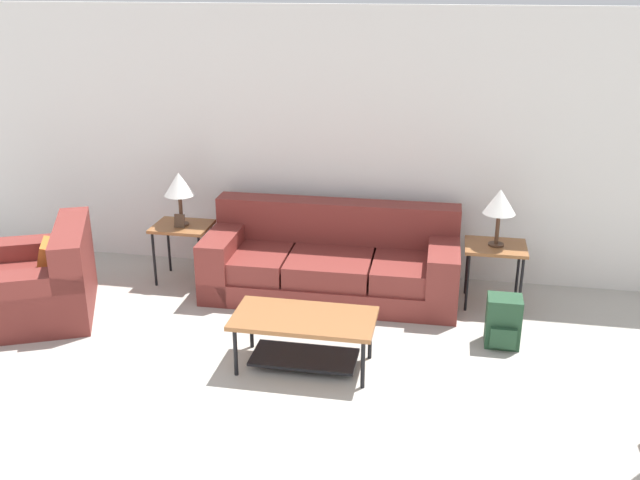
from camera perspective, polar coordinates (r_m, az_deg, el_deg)
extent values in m
cube|color=white|center=(6.95, 2.27, 7.59)|extent=(8.95, 0.06, 2.60)
cube|color=maroon|center=(6.74, 0.90, -3.51)|extent=(2.35, 0.98, 0.22)
cube|color=maroon|center=(6.79, -5.63, -1.49)|extent=(0.77, 0.86, 0.20)
cube|color=maroon|center=(6.64, 0.88, -1.93)|extent=(0.77, 0.86, 0.20)
cube|color=maroon|center=(6.57, 7.62, -2.36)|extent=(0.77, 0.86, 0.20)
cube|color=maroon|center=(6.86, 1.37, 1.53)|extent=(2.34, 0.29, 0.40)
cube|color=maroon|center=(6.89, -7.59, -1.52)|extent=(0.29, 0.95, 0.58)
cube|color=maroon|center=(6.60, 9.78, -2.66)|extent=(0.29, 0.95, 0.58)
cube|color=maroon|center=(6.81, -21.75, -3.98)|extent=(1.32, 1.40, 0.40)
cube|color=maroon|center=(6.61, -19.26, -0.61)|extent=(0.69, 1.12, 0.40)
cube|color=maroon|center=(7.17, -21.42, -2.02)|extent=(0.98, 0.63, 0.56)
cube|color=maroon|center=(6.39, -22.32, -4.88)|extent=(0.98, 0.63, 0.56)
cube|color=orange|center=(6.68, -21.09, -1.57)|extent=(0.31, 0.39, 0.36)
cube|color=#935B33|center=(5.42, -1.29, -6.30)|extent=(1.08, 0.56, 0.04)
cylinder|color=black|center=(5.45, -6.78, -8.87)|extent=(0.03, 0.03, 0.39)
cylinder|color=black|center=(5.26, 3.45, -9.88)|extent=(0.03, 0.03, 0.39)
cylinder|color=black|center=(5.81, -5.51, -6.80)|extent=(0.03, 0.03, 0.39)
cylinder|color=black|center=(5.64, 4.03, -7.65)|extent=(0.03, 0.03, 0.39)
cube|color=black|center=(5.58, -1.26, -9.34)|extent=(0.81, 0.39, 0.02)
cube|color=#935B33|center=(7.02, -10.99, 1.07)|extent=(0.54, 0.45, 0.03)
cylinder|color=black|center=(7.05, -13.12, -1.52)|extent=(0.03, 0.03, 0.55)
cylinder|color=black|center=(6.88, -9.57, -1.81)|extent=(0.03, 0.03, 0.55)
cylinder|color=black|center=(7.36, -12.01, -0.46)|extent=(0.03, 0.03, 0.55)
cylinder|color=black|center=(7.20, -8.59, -0.71)|extent=(0.03, 0.03, 0.55)
cube|color=#935B33|center=(6.57, 13.88, -0.54)|extent=(0.54, 0.45, 0.03)
cylinder|color=black|center=(6.50, 11.69, -3.35)|extent=(0.03, 0.03, 0.55)
cylinder|color=black|center=(6.53, 15.76, -3.60)|extent=(0.03, 0.03, 0.55)
cylinder|color=black|center=(6.83, 11.68, -2.12)|extent=(0.03, 0.03, 0.55)
cylinder|color=black|center=(6.86, 15.54, -2.36)|extent=(0.03, 0.03, 0.55)
cylinder|color=#472D1E|center=(7.01, -11.00, 1.26)|extent=(0.14, 0.14, 0.02)
cylinder|color=#472D1E|center=(6.97, -11.08, 2.43)|extent=(0.04, 0.04, 0.28)
cone|color=white|center=(6.89, -11.22, 4.42)|extent=(0.29, 0.29, 0.22)
cylinder|color=#472D1E|center=(6.56, 13.90, -0.34)|extent=(0.14, 0.14, 0.02)
cylinder|color=#472D1E|center=(6.51, 14.01, 0.90)|extent=(0.04, 0.04, 0.28)
cone|color=white|center=(6.43, 14.20, 3.01)|extent=(0.29, 0.29, 0.22)
cube|color=#23472D|center=(6.01, 14.45, -6.29)|extent=(0.28, 0.23, 0.42)
cube|color=#23472D|center=(5.93, 14.44, -7.60)|extent=(0.21, 0.05, 0.17)
cylinder|color=#23472D|center=(6.12, 13.69, -5.51)|extent=(0.02, 0.02, 0.32)
cylinder|color=#23472D|center=(6.13, 15.11, -5.60)|extent=(0.02, 0.02, 0.32)
cube|color=#4C3828|center=(6.93, -11.18, 1.51)|extent=(0.10, 0.04, 0.13)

